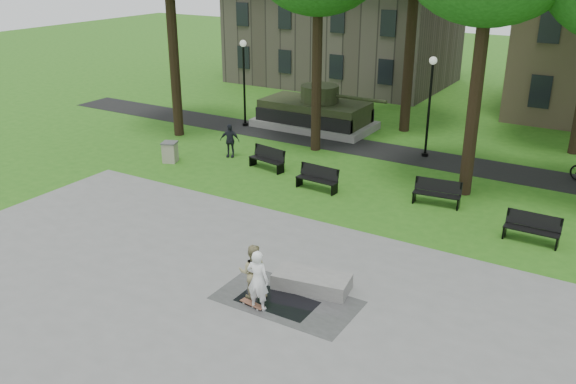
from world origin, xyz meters
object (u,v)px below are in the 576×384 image
at_px(concrete_block, 312,281).
at_px(skateboarder, 258,280).
at_px(friend_watching, 253,272).
at_px(trash_bin, 170,152).
at_px(park_bench_0, 268,158).

relative_size(concrete_block, skateboarder, 1.25).
bearing_deg(concrete_block, skateboarder, -113.71).
distance_m(friend_watching, trash_bin, 12.78).
relative_size(skateboarder, park_bench_0, 0.95).
bearing_deg(skateboarder, concrete_block, -119.00).
xyz_separation_m(skateboarder, friend_watching, (-0.44, 0.40, -0.06)).
bearing_deg(skateboarder, park_bench_0, -63.51).
xyz_separation_m(friend_watching, park_bench_0, (-5.64, 9.42, -0.32)).
bearing_deg(trash_bin, park_bench_0, 19.08).
xyz_separation_m(concrete_block, park_bench_0, (-6.82, 8.13, 0.28)).
distance_m(concrete_block, park_bench_0, 10.62).
xyz_separation_m(concrete_block, trash_bin, (-11.23, 6.60, 0.24)).
distance_m(concrete_block, trash_bin, 13.03).
bearing_deg(trash_bin, friend_watching, -38.15).
xyz_separation_m(concrete_block, friend_watching, (-1.19, -1.29, 0.59)).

